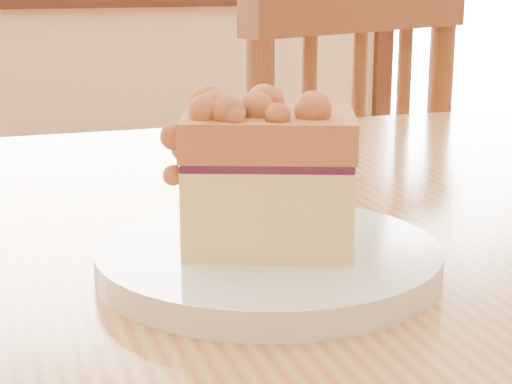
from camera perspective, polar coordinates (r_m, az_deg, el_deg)
cafe_table_main at (r=0.79m, az=8.11°, el=-7.71°), size 1.25×0.86×0.75m
cafe_chair_main at (r=1.37m, az=1.73°, el=-5.82°), size 0.56×0.56×0.93m
plate at (r=0.59m, az=0.79°, el=-4.42°), size 0.23×0.23×0.02m
cake_slice at (r=0.57m, az=0.73°, el=1.30°), size 0.13×0.11×0.11m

